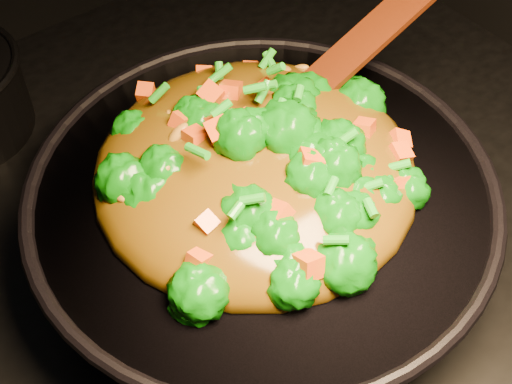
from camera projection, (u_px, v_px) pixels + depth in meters
wok at (262, 228)px, 0.76m from camera, size 0.58×0.58×0.13m
stir_fry at (255, 137)px, 0.68m from camera, size 0.33×0.33×0.11m
spatula at (330, 73)px, 0.75m from camera, size 0.26×0.04×0.11m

